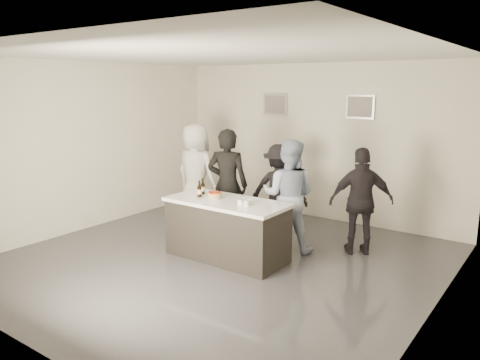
{
  "coord_description": "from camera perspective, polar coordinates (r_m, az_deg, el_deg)",
  "views": [
    {
      "loc": [
        4.12,
        -5.23,
        2.59
      ],
      "look_at": [
        0.0,
        0.5,
        1.15
      ],
      "focal_mm": 35.0,
      "sensor_mm": 36.0,
      "label": 1
    }
  ],
  "objects": [
    {
      "name": "beer_bottle_b",
      "position": [
        7.17,
        -4.97,
        -1.08
      ],
      "size": [
        0.07,
        0.07,
        0.26
      ],
      "primitive_type": "cylinder",
      "color": "black",
      "rests_on": "bar_counter"
    },
    {
      "name": "wall_front",
      "position": [
        4.81,
        -25.19,
        -2.67
      ],
      "size": [
        6.0,
        0.04,
        3.0
      ],
      "primitive_type": "cube",
      "color": "silver",
      "rests_on": "ground"
    },
    {
      "name": "bar_counter",
      "position": [
        7.09,
        -1.6,
        -6.04
      ],
      "size": [
        1.86,
        0.86,
        0.9
      ],
      "primitive_type": "cube",
      "color": "white",
      "rests_on": "ground"
    },
    {
      "name": "person_main_blue",
      "position": [
        7.37,
        5.95,
        -1.9
      ],
      "size": [
        1.01,
        0.88,
        1.77
      ],
      "primitive_type": "imported",
      "rotation": [
        0.0,
        0.0,
        3.43
      ],
      "color": "#96A6C5",
      "rests_on": "ground"
    },
    {
      "name": "person_main_black",
      "position": [
        7.82,
        -1.54,
        -0.6
      ],
      "size": [
        0.81,
        0.68,
        1.89
      ],
      "primitive_type": "imported",
      "rotation": [
        0.0,
        0.0,
        3.52
      ],
      "color": "black",
      "rests_on": "ground"
    },
    {
      "name": "picture_right",
      "position": [
        8.82,
        14.44,
        8.64
      ],
      "size": [
        0.54,
        0.04,
        0.44
      ],
      "primitive_type": "cube",
      "color": "#B2B2B7",
      "rests_on": "wall_back"
    },
    {
      "name": "candles",
      "position": [
        6.92,
        -4.85,
        -2.61
      ],
      "size": [
        0.24,
        0.08,
        0.01
      ],
      "primitive_type": "cube",
      "color": "pink",
      "rests_on": "bar_counter"
    },
    {
      "name": "ceiling",
      "position": [
        6.67,
        -2.6,
        15.05
      ],
      "size": [
        6.0,
        6.0,
        0.0
      ],
      "primitive_type": "plane",
      "rotation": [
        3.14,
        0.0,
        0.0
      ],
      "color": "white"
    },
    {
      "name": "tumbler_cluster",
      "position": [
        6.71,
        0.7,
        -2.7
      ],
      "size": [
        0.19,
        0.19,
        0.08
      ],
      "primitive_type": "cube",
      "color": "orange",
      "rests_on": "bar_counter"
    },
    {
      "name": "picture_left",
      "position": [
        9.62,
        4.3,
        9.17
      ],
      "size": [
        0.54,
        0.04,
        0.44
      ],
      "primitive_type": "cube",
      "color": "#B2B2B7",
      "rests_on": "wall_back"
    },
    {
      "name": "cake",
      "position": [
        7.1,
        -3.11,
        -1.95
      ],
      "size": [
        0.21,
        0.21,
        0.08
      ],
      "primitive_type": "cylinder",
      "color": "orange",
      "rests_on": "bar_counter"
    },
    {
      "name": "person_guest_left",
      "position": [
        8.92,
        -5.4,
        0.84
      ],
      "size": [
        0.96,
        0.66,
        1.88
      ],
      "primitive_type": "imported",
      "rotation": [
        0.0,
        0.0,
        3.07
      ],
      "color": "silver",
      "rests_on": "ground"
    },
    {
      "name": "floor",
      "position": [
        7.14,
        -2.38,
        -9.74
      ],
      "size": [
        6.0,
        6.0,
        0.0
      ],
      "primitive_type": "plane",
      "color": "#3D3D42",
      "rests_on": "ground"
    },
    {
      "name": "wall_right",
      "position": [
        5.46,
        23.13,
        -0.92
      ],
      "size": [
        0.04,
        6.0,
        3.0
      ],
      "primitive_type": "cube",
      "color": "silver",
      "rests_on": "ground"
    },
    {
      "name": "beer_bottle_a",
      "position": [
        7.36,
        -4.59,
        -0.74
      ],
      "size": [
        0.07,
        0.07,
        0.26
      ],
      "primitive_type": "cylinder",
      "color": "black",
      "rests_on": "bar_counter"
    },
    {
      "name": "wall_back",
      "position": [
        9.27,
        9.1,
        4.63
      ],
      "size": [
        6.0,
        0.04,
        3.0
      ],
      "primitive_type": "cube",
      "color": "silver",
      "rests_on": "ground"
    },
    {
      "name": "person_guest_back",
      "position": [
        8.27,
        4.77,
        -1.08
      ],
      "size": [
        1.14,
        0.83,
        1.58
      ],
      "primitive_type": "imported",
      "rotation": [
        0.0,
        0.0,
        3.41
      ],
      "color": "black",
      "rests_on": "ground"
    },
    {
      "name": "person_guest_right",
      "position": [
        7.41,
        14.57,
        -2.55
      ],
      "size": [
        1.04,
        0.88,
        1.67
      ],
      "primitive_type": "imported",
      "rotation": [
        0.0,
        0.0,
        3.73
      ],
      "color": "black",
      "rests_on": "ground"
    },
    {
      "name": "wall_left",
      "position": [
        8.9,
        -17.88,
        3.94
      ],
      "size": [
        0.04,
        6.0,
        3.0
      ],
      "primitive_type": "cube",
      "color": "silver",
      "rests_on": "ground"
    }
  ]
}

